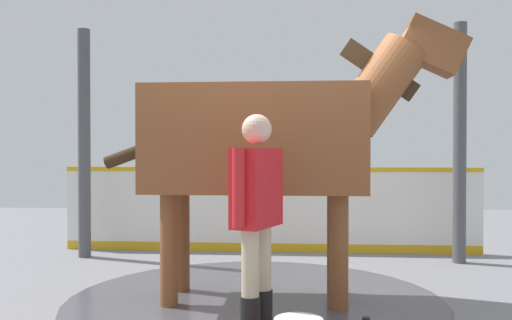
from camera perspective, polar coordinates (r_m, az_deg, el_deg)
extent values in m
cube|color=gray|center=(5.39, 1.42, -14.14)|extent=(16.00, 16.00, 0.02)
cylinder|color=#4C4C54|center=(5.27, -0.06, -14.34)|extent=(3.52, 3.52, 0.00)
cube|color=white|center=(7.58, 1.40, -5.40)|extent=(5.75, 0.29, 1.11)
cube|color=gold|center=(7.54, 1.40, -0.96)|extent=(5.75, 0.32, 0.06)
cube|color=gold|center=(7.65, 1.40, -9.10)|extent=(5.75, 0.30, 0.12)
cylinder|color=#4C4C51|center=(7.23, 20.52, 1.68)|extent=(0.16, 0.16, 2.99)
cylinder|color=#4C4C51|center=(7.49, -17.51, 1.66)|extent=(0.16, 0.16, 2.99)
cube|color=brown|center=(5.09, -0.06, 2.13)|extent=(2.03, 1.04, 0.96)
cylinder|color=brown|center=(5.42, 8.27, -8.46)|extent=(0.16, 0.16, 1.01)
cylinder|color=brown|center=(4.90, 8.70, -9.47)|extent=(0.16, 0.16, 1.01)
cylinder|color=brown|center=(5.53, -7.78, -8.27)|extent=(0.16, 0.16, 1.01)
cylinder|color=brown|center=(5.02, -9.08, -9.22)|extent=(0.16, 0.16, 1.01)
cylinder|color=brown|center=(5.16, 12.81, 7.58)|extent=(0.86, 0.47, 0.95)
cube|color=#382819|center=(5.18, 12.81, 9.17)|extent=(0.73, 0.09, 0.58)
cube|color=brown|center=(5.30, 17.89, 11.20)|extent=(0.66, 0.31, 0.56)
cylinder|color=#382819|center=(5.28, -12.01, 0.98)|extent=(0.70, 0.15, 0.35)
cylinder|color=black|center=(4.14, -0.60, -16.27)|extent=(0.15, 0.15, 0.33)
cylinder|color=#C6B793|center=(4.03, -0.61, -10.66)|extent=(0.13, 0.13, 0.50)
cylinder|color=black|center=(4.32, 0.72, -15.51)|extent=(0.15, 0.15, 0.33)
cylinder|color=#C6B793|center=(4.23, 0.72, -10.13)|extent=(0.13, 0.13, 0.50)
cube|color=red|center=(4.06, 0.07, -2.89)|extent=(0.39, 0.53, 0.58)
cylinder|color=red|center=(3.80, -1.83, -2.93)|extent=(0.09, 0.09, 0.56)
cylinder|color=red|center=(4.32, 1.75, -2.47)|extent=(0.09, 0.09, 0.56)
sphere|color=beige|center=(4.05, 0.07, 3.24)|extent=(0.22, 0.22, 0.22)
cylinder|color=black|center=(4.15, 11.44, -16.05)|extent=(0.05, 0.05, 0.03)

